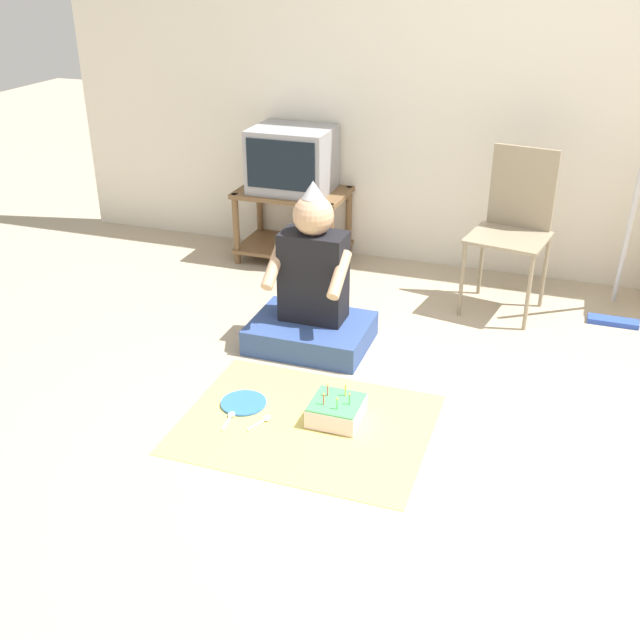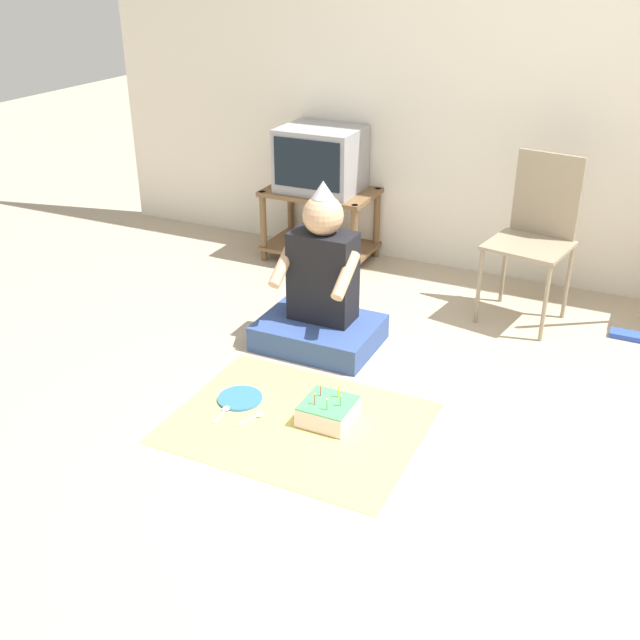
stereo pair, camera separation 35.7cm
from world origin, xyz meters
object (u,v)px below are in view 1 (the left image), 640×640
object	(u,v)px
folding_chair	(514,220)
birthday_cake	(336,410)
paper_plate	(243,403)
person_seated	(312,296)
tv	(292,160)
dust_mop	(623,263)

from	to	relation	value
folding_chair	birthday_cake	xyz separation A→B (m)	(-0.58, -1.51, -0.49)
birthday_cake	paper_plate	size ratio (longest dim) A/B	1.06
person_seated	paper_plate	distance (m)	0.75
tv	paper_plate	bearing A→B (deg)	-76.55
dust_mop	person_seated	xyz separation A→B (m)	(-1.57, -0.85, -0.07)
folding_chair	dust_mop	world-z (taller)	dust_mop
tv	person_seated	bearing A→B (deg)	-64.60
folding_chair	birthday_cake	bearing A→B (deg)	-111.18
dust_mop	tv	bearing A→B (deg)	172.58
dust_mop	paper_plate	distance (m)	2.30
folding_chair	birthday_cake	world-z (taller)	folding_chair
person_seated	paper_plate	xyz separation A→B (m)	(-0.10, -0.70, -0.27)
tv	folding_chair	size ratio (longest dim) A/B	0.55
paper_plate	dust_mop	bearing A→B (deg)	42.94
dust_mop	paper_plate	world-z (taller)	dust_mop
tv	dust_mop	size ratio (longest dim) A/B	0.43
dust_mop	birthday_cake	xyz separation A→B (m)	(-1.21, -1.53, -0.29)
folding_chair	paper_plate	world-z (taller)	folding_chair
birthday_cake	tv	bearing A→B (deg)	116.35
folding_chair	person_seated	distance (m)	1.28
person_seated	paper_plate	size ratio (longest dim) A/B	4.16
dust_mop	paper_plate	bearing A→B (deg)	-137.06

